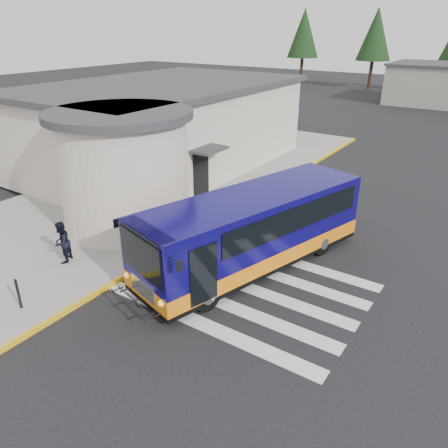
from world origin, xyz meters
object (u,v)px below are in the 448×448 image
Objects in this scene: pedestrian_b at (62,242)px; bollard at (18,294)px; pedestrian_a at (145,225)px; transit_bus at (252,233)px.

pedestrian_b is 2.88m from bollard.
bollard is at bearing 151.59° from pedestrian_a.
pedestrian_b is 1.54× the size of bollard.
bollard is (-4.32, -6.36, -0.64)m from transit_bus.
pedestrian_b is at bearing -130.01° from transit_bus.
pedestrian_a reaches higher than bollard.
transit_bus is at bearing 98.09° from pedestrian_b.
pedestrian_b reaches higher than bollard.
transit_bus reaches higher than pedestrian_b.
transit_bus is at bearing 55.86° from bollard.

